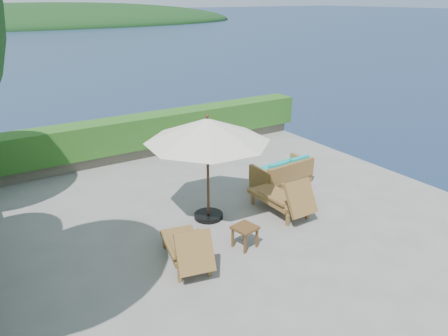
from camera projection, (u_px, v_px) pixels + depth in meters
ground at (231, 225)px, 10.23m from camera, size 12.00×12.00×0.00m
foundation at (231, 280)px, 10.80m from camera, size 12.00×12.00×3.00m
ocean at (231, 326)px, 11.33m from camera, size 600.00×600.00×0.00m
offshore_island at (49, 24)px, 133.72m from camera, size 126.00×57.60×12.60m
planter_wall_far at (139, 151)px, 14.56m from camera, size 12.00×0.60×0.36m
hedge_far at (138, 132)px, 14.31m from camera, size 12.40×0.90×1.00m
patio_umbrella at (207, 131)px, 9.75m from camera, size 3.65×3.65×2.58m
lounge_left at (187, 247)px, 8.54m from camera, size 1.04×1.81×0.98m
lounge_right at (284, 198)px, 10.58m from camera, size 0.85×1.82×1.04m
side_table at (245, 230)px, 9.18m from camera, size 0.54×0.54×0.49m
wicker_loveseat at (283, 174)px, 12.26m from camera, size 1.74×0.97×0.83m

